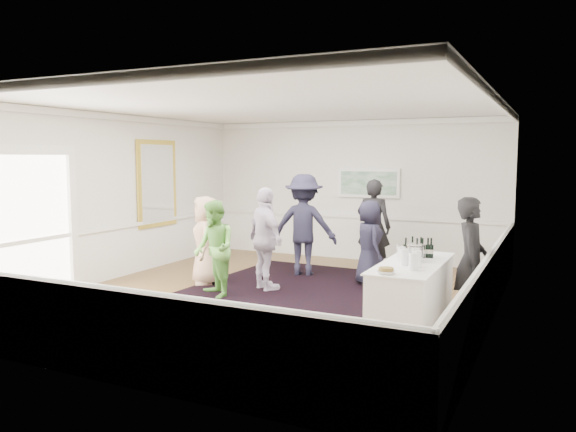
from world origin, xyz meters
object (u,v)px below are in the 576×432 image
at_px(ice_bucket, 415,253).
at_px(serving_table, 412,293).
at_px(guest_tan, 206,241).
at_px(guest_dark_a, 304,225).
at_px(guest_lilac, 266,239).
at_px(guest_green, 214,249).
at_px(guest_navy, 369,243).
at_px(bartender, 471,260).
at_px(guest_dark_b, 374,227).
at_px(nut_bowl, 386,271).

bearing_deg(ice_bucket, serving_table, -90.67).
relative_size(guest_tan, guest_dark_a, 0.81).
bearing_deg(guest_lilac, guest_green, 90.41).
height_order(guest_green, guest_navy, guest_green).
bearing_deg(bartender, serving_table, 114.84).
relative_size(guest_lilac, guest_dark_b, 0.95).
bearing_deg(bartender, ice_bucket, 106.73).
relative_size(guest_green, guest_dark_b, 0.85).
relative_size(guest_tan, ice_bucket, 6.34).
relative_size(serving_table, ice_bucket, 8.35).
bearing_deg(guest_green, bartender, 42.98).
xyz_separation_m(guest_lilac, guest_navy, (1.52, 1.21, -0.13)).
relative_size(bartender, guest_dark_a, 0.89).
bearing_deg(guest_green, guest_navy, 82.10).
bearing_deg(nut_bowl, ice_bucket, 83.07).
bearing_deg(guest_dark_a, guest_tan, 36.20).
xyz_separation_m(serving_table, guest_lilac, (-2.81, 0.86, 0.48)).
bearing_deg(guest_green, serving_table, 36.89).
xyz_separation_m(guest_dark_a, ice_bucket, (2.72, -2.19, -0.02)).
relative_size(serving_table, nut_bowl, 9.44).
relative_size(guest_green, guest_navy, 1.05).
distance_m(guest_lilac, guest_dark_a, 1.46).
distance_m(serving_table, ice_bucket, 0.57).
bearing_deg(nut_bowl, guest_tan, 156.37).
bearing_deg(guest_tan, serving_table, 43.05).
height_order(guest_dark_b, nut_bowl, guest_dark_b).
distance_m(bartender, guest_dark_b, 3.45).
height_order(bartender, guest_dark_b, guest_dark_b).
bearing_deg(guest_navy, ice_bucket, 175.79).
height_order(guest_dark_b, ice_bucket, guest_dark_b).
distance_m(guest_dark_a, guest_navy, 1.47).
xyz_separation_m(guest_tan, guest_dark_b, (2.52, 2.25, 0.14)).
distance_m(serving_table, nut_bowl, 1.04).
distance_m(guest_lilac, guest_navy, 1.95).
relative_size(serving_table, guest_tan, 1.32).
distance_m(bartender, guest_dark_a, 3.94).
distance_m(guest_tan, guest_dark_a, 2.02).
distance_m(guest_dark_b, nut_bowl, 4.20).
relative_size(bartender, ice_bucket, 6.93).
xyz_separation_m(serving_table, guest_green, (-3.36, 0.06, 0.38)).
bearing_deg(ice_bucket, bartender, 21.94).
bearing_deg(guest_dark_b, guest_dark_a, 33.34).
relative_size(serving_table, guest_dark_a, 1.07).
relative_size(serving_table, guest_lilac, 1.18).
xyz_separation_m(guest_green, ice_bucket, (3.37, 0.07, 0.17)).
bearing_deg(guest_dark_b, guest_navy, 104.68).
relative_size(guest_dark_b, nut_bowl, 8.39).
bearing_deg(bartender, guest_dark_a, 56.11).
bearing_deg(ice_bucket, guest_navy, 123.65).
xyz_separation_m(guest_green, guest_lilac, (0.55, 0.80, 0.09)).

